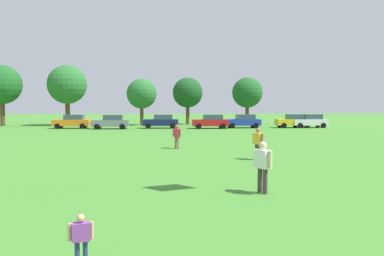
{
  "coord_description": "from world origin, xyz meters",
  "views": [
    {
      "loc": [
        3.15,
        -3.51,
        3.09
      ],
      "look_at": [
        4.13,
        8.72,
        2.3
      ],
      "focal_mm": 36.84,
      "sensor_mm": 36.0,
      "label": 1
    }
  ],
  "objects": [
    {
      "name": "ground_plane",
      "position": [
        0.0,
        30.0,
        0.0
      ],
      "size": [
        160.0,
        160.0,
        0.0
      ],
      "primitive_type": "plane",
      "color": "#42842D"
    },
    {
      "name": "child_kite_flyer",
      "position": [
        1.64,
        3.89,
        0.6
      ],
      "size": [
        0.47,
        0.24,
        1.01
      ],
      "rotation": [
        0.0,
        0.0,
        0.18
      ],
      "color": "navy",
      "rests_on": "ground"
    },
    {
      "name": "adult_bystander",
      "position": [
        6.62,
        9.55,
        1.06
      ],
      "size": [
        0.56,
        0.77,
        1.78
      ],
      "rotation": [
        0.0,
        0.0,
        2.04
      ],
      "color": "#3F3833",
      "rests_on": "ground"
    },
    {
      "name": "bystander_near_trees",
      "position": [
        4.25,
        23.04,
        0.97
      ],
      "size": [
        0.57,
        0.62,
        1.63
      ],
      "rotation": [
        0.0,
        0.0,
        2.26
      ],
      "color": "#8C7259",
      "rests_on": "ground"
    },
    {
      "name": "bystander_midfield",
      "position": [
        8.43,
        17.42,
        1.03
      ],
      "size": [
        0.54,
        0.75,
        1.73
      ],
      "rotation": [
        0.0,
        0.0,
        5.19
      ],
      "color": "#3F3833",
      "rests_on": "ground"
    },
    {
      "name": "parked_car_orange_0",
      "position": [
        -7.54,
        45.14,
        0.86
      ],
      "size": [
        4.3,
        2.02,
        1.68
      ],
      "rotation": [
        0.0,
        0.0,
        3.14
      ],
      "color": "orange",
      "rests_on": "ground"
    },
    {
      "name": "parked_car_gray_1",
      "position": [
        -2.71,
        43.81,
        0.86
      ],
      "size": [
        4.3,
        2.02,
        1.68
      ],
      "rotation": [
        0.0,
        0.0,
        3.14
      ],
      "color": "slate",
      "rests_on": "ground"
    },
    {
      "name": "parked_car_navy_2",
      "position": [
        3.22,
        44.72,
        0.86
      ],
      "size": [
        4.3,
        2.02,
        1.68
      ],
      "rotation": [
        0.0,
        0.0,
        3.14
      ],
      "color": "#141E4C",
      "rests_on": "ground"
    },
    {
      "name": "parked_car_red_3",
      "position": [
        9.22,
        43.73,
        0.86
      ],
      "size": [
        4.3,
        2.02,
        1.68
      ],
      "rotation": [
        0.0,
        0.0,
        3.14
      ],
      "color": "red",
      "rests_on": "ground"
    },
    {
      "name": "parked_car_blue_4",
      "position": [
        13.39,
        44.53,
        0.86
      ],
      "size": [
        4.3,
        2.02,
        1.68
      ],
      "rotation": [
        0.0,
        0.0,
        3.14
      ],
      "color": "#1E38AD",
      "rests_on": "ground"
    },
    {
      "name": "parked_car_yellow_5",
      "position": [
        19.75,
        44.35,
        0.86
      ],
      "size": [
        4.3,
        2.02,
        1.68
      ],
      "rotation": [
        0.0,
        0.0,
        3.14
      ],
      "color": "yellow",
      "rests_on": "ground"
    },
    {
      "name": "parked_car_white_6",
      "position": [
        21.75,
        44.21,
        0.86
      ],
      "size": [
        4.3,
        2.02,
        1.68
      ],
      "rotation": [
        0.0,
        0.0,
        3.14
      ],
      "color": "white",
      "rests_on": "ground"
    },
    {
      "name": "tree_far_left",
      "position": [
        -17.96,
        51.09,
        5.5
      ],
      "size": [
        5.23,
        5.23,
        8.15
      ],
      "color": "brown",
      "rests_on": "ground"
    },
    {
      "name": "tree_left",
      "position": [
        -9.52,
        51.57,
        5.57
      ],
      "size": [
        5.29,
        5.29,
        8.25
      ],
      "color": "brown",
      "rests_on": "ground"
    },
    {
      "name": "tree_center",
      "position": [
        0.56,
        51.41,
        4.34
      ],
      "size": [
        4.13,
        4.13,
        6.43
      ],
      "color": "brown",
      "rests_on": "ground"
    },
    {
      "name": "tree_right",
      "position": [
        7.08,
        53.23,
        4.55
      ],
      "size": [
        4.32,
        4.32,
        6.74
      ],
      "color": "brown",
      "rests_on": "ground"
    },
    {
      "name": "tree_far_right",
      "position": [
        15.45,
        51.67,
        4.53
      ],
      "size": [
        4.31,
        4.31,
        6.72
      ],
      "color": "brown",
      "rests_on": "ground"
    }
  ]
}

